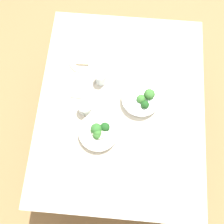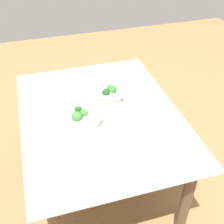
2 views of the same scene
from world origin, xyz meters
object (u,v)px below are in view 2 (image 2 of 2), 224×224
Objects in this scene: broccoli_bowl_near at (83,117)px; water_glass_center at (128,120)px; napkin_folded_upper at (142,119)px; fork_by_far_bowl at (45,115)px; table_knife_left at (137,87)px; broccoli_bowl_far at (110,92)px; water_glass_side at (129,100)px; table_knife_right at (59,87)px; fork_by_near_bowl at (139,153)px; bread_side_plate at (156,134)px.

broccoli_bowl_near is 2.69× the size of water_glass_center.
fork_by_far_bowl is at bearing -109.75° from napkin_folded_upper.
water_glass_center is 0.12m from napkin_folded_upper.
broccoli_bowl_near is 2.51× the size of fork_by_far_bowl.
fork_by_far_bowl is at bearing -116.53° from water_glass_center.
table_knife_left is (-0.14, 0.70, -0.00)m from fork_by_far_bowl.
water_glass_center is 0.41× the size of table_knife_left.
broccoli_bowl_far is 2.94× the size of water_glass_side.
fork_by_far_bowl is 0.44× the size of table_knife_right.
fork_by_near_bowl is at bearing 152.98° from fork_by_far_bowl.
fork_by_far_bowl is 0.72m from table_knife_left.
fork_by_far_bowl is (-0.25, -0.50, -0.04)m from water_glass_center.
water_glass_side reaches higher than table_knife_left.
fork_by_far_bowl is 0.45× the size of napkin_folded_upper.
broccoli_bowl_near is 1.19× the size of bread_side_plate.
fork_by_near_bowl is 0.68m from table_knife_left.
water_glass_side is at bearing -169.34° from napkin_folded_upper.
broccoli_bowl_far is at bearing -149.22° from fork_by_far_bowl.
fork_by_far_bowl is 0.65m from napkin_folded_upper.
bread_side_plate is 0.19m from water_glass_center.
bread_side_plate is (0.49, 0.15, -0.02)m from broccoli_bowl_far.
broccoli_bowl_far is 1.01× the size of broccoli_bowl_near.
fork_by_near_bowl is at bearing -53.09° from bread_side_plate.
table_knife_left is 1.02× the size of napkin_folded_upper.
broccoli_bowl_far is 2.73× the size of water_glass_center.
table_knife_left is at bearing 11.52° from fork_by_near_bowl.
napkin_folded_upper is (-0.03, 0.11, -0.04)m from water_glass_center.
fork_by_far_bowl is (-0.13, -0.23, -0.03)m from broccoli_bowl_near.
napkin_folded_upper is at bearing 22.32° from broccoli_bowl_far.
table_knife_right is at bearing -42.08° from table_knife_left.
bread_side_plate is at bearing 167.51° from fork_by_far_bowl.
table_knife_left and table_knife_right have the same top height.
water_glass_side is (-0.09, 0.34, 0.01)m from broccoli_bowl_near.
table_knife_right is 1.01× the size of napkin_folded_upper.
water_glass_side is at bearing 104.59° from broccoli_bowl_near.
broccoli_bowl_near is 0.47m from bread_side_plate.
broccoli_bowl_near is (0.23, -0.24, 0.00)m from broccoli_bowl_far.
bread_side_plate is at bearing 2.09° from table_knife_right.
water_glass_center is 0.44m from table_knife_left.
napkin_folded_upper is at bearing 76.79° from broccoli_bowl_near.
table_knife_left is 0.59m from table_knife_right.
broccoli_bowl_far is at bearing 24.66° from table_knife_right.
table_knife_left is (-0.04, 0.23, -0.03)m from broccoli_bowl_far.
bread_side_plate is at bearing 17.19° from broccoli_bowl_far.
water_glass_center reaches higher than napkin_folded_upper.
napkin_folded_upper is at bearing 8.62° from table_knife_right.
fork_by_near_bowl is at bearing 45.62° from table_knife_left.
water_glass_center is (0.35, 0.02, 0.01)m from broccoli_bowl_far.
broccoli_bowl_near reaches higher than water_glass_side.
broccoli_bowl_near is 0.54m from table_knife_left.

